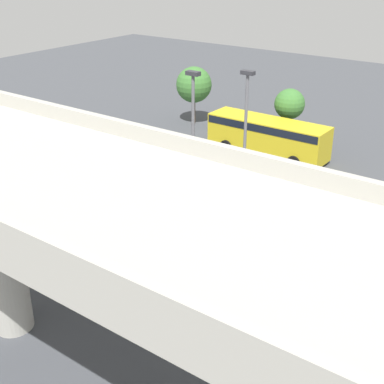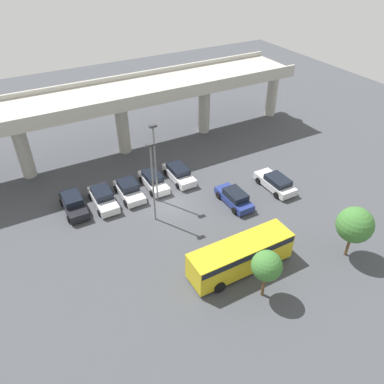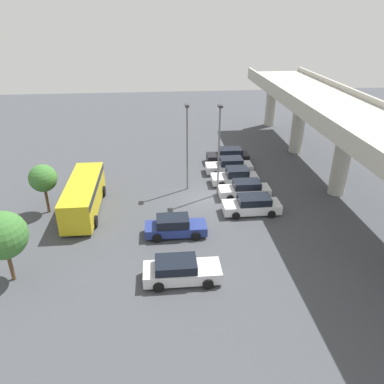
# 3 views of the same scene
# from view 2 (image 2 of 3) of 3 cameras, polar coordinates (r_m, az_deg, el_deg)

# --- Properties ---
(ground_plane) EXTENTS (96.03, 96.03, 0.00)m
(ground_plane) POSITION_cam_2_polar(r_m,az_deg,el_deg) (37.38, -3.37, -1.99)
(ground_plane) COLOR #424449
(highway_overpass) EXTENTS (46.30, 7.27, 8.18)m
(highway_overpass) POSITION_cam_2_polar(r_m,az_deg,el_deg) (44.30, -10.99, 13.43)
(highway_overpass) COLOR #ADAAA0
(highway_overpass) RESTS_ON ground_plane
(parked_car_0) EXTENTS (2.07, 4.61, 1.63)m
(parked_car_0) POSITION_cam_2_polar(r_m,az_deg,el_deg) (37.98, -17.63, -1.73)
(parked_car_0) COLOR black
(parked_car_0) RESTS_ON ground_plane
(parked_car_1) EXTENTS (2.10, 4.80, 1.60)m
(parked_car_1) POSITION_cam_2_polar(r_m,az_deg,el_deg) (38.07, -13.42, -0.89)
(parked_car_1) COLOR silver
(parked_car_1) RESTS_ON ground_plane
(parked_car_2) EXTENTS (2.17, 4.52, 1.60)m
(parked_car_2) POSITION_cam_2_polar(r_m,az_deg,el_deg) (38.71, -9.59, 0.35)
(parked_car_2) COLOR silver
(parked_car_2) RESTS_ON ground_plane
(parked_car_3) EXTENTS (1.98, 4.63, 1.54)m
(parked_car_3) POSITION_cam_2_polar(r_m,az_deg,el_deg) (39.75, -5.92, 1.73)
(parked_car_3) COLOR silver
(parked_car_3) RESTS_ON ground_plane
(parked_car_4) EXTENTS (2.10, 4.80, 1.53)m
(parked_car_4) POSITION_cam_2_polar(r_m,az_deg,el_deg) (40.73, -2.02, 2.86)
(parked_car_4) COLOR silver
(parked_car_4) RESTS_ON ground_plane
(parked_car_5) EXTENTS (2.01, 4.62, 1.53)m
(parked_car_5) POSITION_cam_2_polar(r_m,az_deg,el_deg) (37.32, 6.47, -0.86)
(parked_car_5) COLOR navy
(parked_car_5) RESTS_ON ground_plane
(parked_car_6) EXTENTS (2.20, 4.88, 1.51)m
(parked_car_6) POSITION_cam_2_polar(r_m,az_deg,el_deg) (40.20, 12.61, 1.40)
(parked_car_6) COLOR silver
(parked_car_6) RESTS_ON ground_plane
(shuttle_bus) EXTENTS (8.73, 2.71, 2.64)m
(shuttle_bus) POSITION_cam_2_polar(r_m,az_deg,el_deg) (30.22, 7.45, -9.36)
(shuttle_bus) COLOR gold
(shuttle_bus) RESTS_ON ground_plane
(lamp_post_near_aisle) EXTENTS (0.70, 0.35, 8.30)m
(lamp_post_near_aisle) POSITION_cam_2_polar(r_m,az_deg,el_deg) (35.46, -5.65, 5.07)
(lamp_post_near_aisle) COLOR slate
(lamp_post_near_aisle) RESTS_ON ground_plane
(lamp_post_mid_lot) EXTENTS (0.70, 0.35, 8.06)m
(lamp_post_mid_lot) POSITION_cam_2_polar(r_m,az_deg,el_deg) (32.98, -6.04, 2.19)
(lamp_post_mid_lot) COLOR slate
(lamp_post_mid_lot) RESTS_ON ground_plane
(tree_front_left) EXTENTS (2.25, 2.25, 4.25)m
(tree_front_left) POSITION_cam_2_polar(r_m,az_deg,el_deg) (27.54, 11.31, -10.99)
(tree_front_left) COLOR brown
(tree_front_left) RESTS_ON ground_plane
(tree_front_far_right) EXTENTS (2.95, 2.95, 4.78)m
(tree_front_far_right) POSITION_cam_2_polar(r_m,az_deg,el_deg) (32.63, 23.57, -4.62)
(tree_front_far_right) COLOR brown
(tree_front_far_right) RESTS_ON ground_plane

